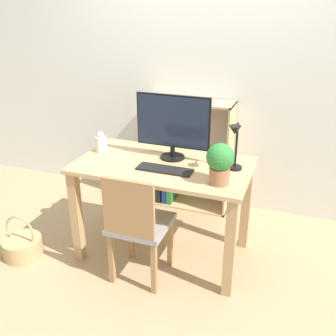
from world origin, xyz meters
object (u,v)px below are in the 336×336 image
(potted_plant, at_px, (220,162))
(desk_lamp, at_px, (235,143))
(basket, at_px, (23,246))
(chair, at_px, (137,223))
(vase, at_px, (101,143))
(monitor, at_px, (173,124))
(keyboard, at_px, (165,169))
(bookshelf, at_px, (173,154))

(potted_plant, bearing_deg, desk_lamp, 76.36)
(basket, bearing_deg, chair, 3.45)
(potted_plant, bearing_deg, vase, 166.38)
(vase, bearing_deg, basket, -135.22)
(monitor, relative_size, vase, 3.37)
(vase, distance_m, basket, 1.03)
(potted_plant, bearing_deg, basket, -170.69)
(desk_lamp, xyz_separation_m, potted_plant, (-0.05, -0.21, -0.06))
(vase, height_order, basket, vase)
(keyboard, height_order, desk_lamp, desk_lamp)
(bookshelf, bearing_deg, vase, -113.18)
(vase, xyz_separation_m, chair, (0.49, -0.43, -0.38))
(desk_lamp, xyz_separation_m, basket, (-1.55, -0.46, -0.90))
(keyboard, relative_size, basket, 1.11)
(vase, bearing_deg, keyboard, -16.11)
(keyboard, xyz_separation_m, desk_lamp, (0.46, 0.14, 0.20))
(basket, bearing_deg, desk_lamp, 16.47)
(vase, bearing_deg, chair, -41.25)
(bookshelf, relative_size, basket, 2.93)
(vase, xyz_separation_m, desk_lamp, (1.05, -0.03, 0.14))
(potted_plant, bearing_deg, bookshelf, 123.52)
(desk_lamp, relative_size, basket, 0.97)
(desk_lamp, bearing_deg, vase, 178.31)
(keyboard, relative_size, vase, 2.38)
(monitor, height_order, potted_plant, monitor)
(chair, height_order, bookshelf, bookshelf)
(desk_lamp, xyz_separation_m, bookshelf, (-0.72, 0.80, -0.48))
(vase, distance_m, chair, 0.75)
(bookshelf, bearing_deg, basket, -123.13)
(monitor, bearing_deg, potted_plant, -35.84)
(chair, bearing_deg, bookshelf, 97.28)
(monitor, xyz_separation_m, desk_lamp, (0.48, -0.10, -0.06))
(potted_plant, bearing_deg, keyboard, 170.14)
(vase, height_order, desk_lamp, desk_lamp)
(monitor, height_order, keyboard, monitor)
(bookshelf, height_order, basket, bookshelf)
(keyboard, height_order, potted_plant, potted_plant)
(potted_plant, distance_m, bookshelf, 1.29)
(vase, height_order, potted_plant, potted_plant)
(keyboard, relative_size, chair, 0.47)
(bookshelf, xyz_separation_m, basket, (-0.82, -1.26, -0.43))
(keyboard, distance_m, chair, 0.42)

